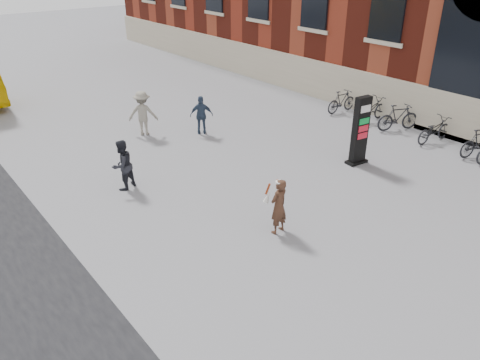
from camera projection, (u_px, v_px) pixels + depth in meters
ground at (280, 222)px, 12.86m from camera, size 100.00×100.00×0.00m
info_pylon at (360, 131)px, 15.79m from camera, size 0.80×0.47×2.38m
woman at (278, 206)px, 12.07m from camera, size 0.62×0.58×1.54m
pedestrian_a at (122, 165)px, 14.27m from camera, size 0.93×0.83×1.59m
pedestrian_b at (143, 113)px, 18.38m from camera, size 1.31×1.21×1.77m
pedestrian_c at (202, 115)px, 18.50m from camera, size 0.97×0.82×1.55m
bike_3 at (480, 142)px, 16.62m from camera, size 1.82×0.96×1.05m
bike_4 at (434, 130)px, 17.87m from camera, size 1.88×0.80×0.96m
bike_5 at (398, 117)px, 18.96m from camera, size 1.86×1.21×1.09m
bike_6 at (370, 110)px, 19.93m from camera, size 1.95×0.69×1.02m
bike_7 at (342, 101)px, 21.04m from camera, size 1.70×0.57×1.01m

